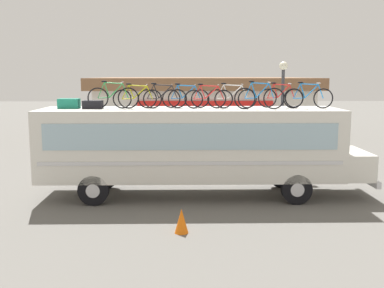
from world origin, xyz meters
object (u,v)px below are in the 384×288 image
Objects in this scene: rooftop_bicycle_1 at (113,97)px; rooftop_bicycle_7 at (259,97)px; rooftop_bicycle_5 at (209,98)px; rooftop_bicycle_3 at (162,98)px; rooftop_bicycle_9 at (308,97)px; luggage_bag_1 at (69,104)px; rooftop_bicycle_6 at (232,98)px; bus at (196,144)px; traffic_cone at (182,221)px; rooftop_bicycle_4 at (186,98)px; street_lamp at (282,101)px; rooftop_bicycle_2 at (137,98)px; rooftop_bicycle_8 at (281,97)px; luggage_bag_2 at (93,105)px.

rooftop_bicycle_7 is (5.07, -0.40, -0.00)m from rooftop_bicycle_1.
rooftop_bicycle_5 is at bearing 167.80° from rooftop_bicycle_7.
rooftop_bicycle_9 is at bearing -2.56° from rooftop_bicycle_3.
rooftop_bicycle_3 reaches higher than luggage_bag_1.
rooftop_bicycle_6 is at bearing 152.78° from rooftop_bicycle_7.
rooftop_bicycle_3 reaches higher than bus.
luggage_bag_1 is 6.40m from traffic_cone.
rooftop_bicycle_4 reaches higher than rooftop_bicycle_5.
street_lamp is (-0.01, 4.08, -0.37)m from rooftop_bicycle_9.
bus is 4.22m from traffic_cone.
luggage_bag_1 is 0.41× the size of rooftop_bicycle_7.
rooftop_bicycle_7 is at bearing -5.82° from rooftop_bicycle_2.
bus is 4.70m from luggage_bag_1.
rooftop_bicycle_1 is 2.61× the size of traffic_cone.
rooftop_bicycle_4 reaches higher than bus.
rooftop_bicycle_6 is (5.74, -0.04, 0.20)m from luggage_bag_1.
rooftop_bicycle_7 is at bearing -27.22° from rooftop_bicycle_6.
rooftop_bicycle_4 is 0.35× the size of street_lamp.
rooftop_bicycle_9 reaches higher than luggage_bag_1.
rooftop_bicycle_6 is at bearing -0.41° from luggage_bag_1.
luggage_bag_1 is (-4.47, 0.14, 1.44)m from bus.
street_lamp reaches higher than rooftop_bicycle_4.
street_lamp is at bearing 68.06° from rooftop_bicycle_7.
traffic_cone is at bearing -58.63° from rooftop_bicycle_1.
bus is 2.09m from rooftop_bicycle_6.
rooftop_bicycle_4 is 1.65m from rooftop_bicycle_6.
traffic_cone is at bearing -68.52° from rooftop_bicycle_2.
luggage_bag_1 is 0.15× the size of street_lamp.
luggage_bag_1 reaches higher than bus.
rooftop_bicycle_8 reaches higher than traffic_cone.
rooftop_bicycle_7 reaches higher than rooftop_bicycle_4.
rooftop_bicycle_7 is 5.47m from traffic_cone.
luggage_bag_1 is 1.59m from rooftop_bicycle_1.
rooftop_bicycle_3 is 1.01× the size of rooftop_bicycle_5.
rooftop_bicycle_6 is at bearing 4.26° from bus.
rooftop_bicycle_6 is 1.00m from rooftop_bicycle_7.
luggage_bag_2 reaches higher than bus.
rooftop_bicycle_2 is at bearing -176.27° from rooftop_bicycle_8.
luggage_bag_1 is at bearing 178.51° from rooftop_bicycle_5.
rooftop_bicycle_5 is 2.65m from rooftop_bicycle_8.
rooftop_bicycle_9 is at bearing -1.35° from luggage_bag_1.
rooftop_bicycle_4 is at bearing 10.18° from rooftop_bicycle_3.
rooftop_bicycle_8 is at bearing 50.32° from traffic_cone.
bus is 1.71m from rooftop_bicycle_4.
rooftop_bicycle_1 reaches higher than traffic_cone.
rooftop_bicycle_6 is at bearing -124.10° from street_lamp.
rooftop_bicycle_3 is 2.46m from rooftop_bicycle_6.
rooftop_bicycle_8 is 3.74m from street_lamp.
rooftop_bicycle_6 is at bearing -1.69° from rooftop_bicycle_3.
rooftop_bicycle_3 is (1.72, 0.13, -0.03)m from rooftop_bicycle_1.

